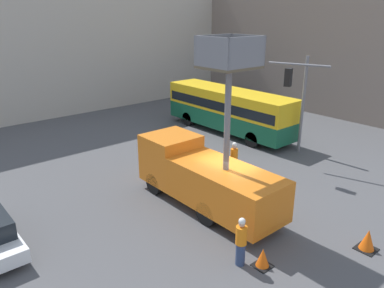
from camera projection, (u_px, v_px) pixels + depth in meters
The scene contains 10 objects.
ground_plane at pixel (233, 204), 16.60m from camera, with size 120.00×120.00×0.00m, color #4C4C4F.
building_backdrop_far at pixel (30, 37), 32.00m from camera, with size 44.00×10.00×12.03m.
building_backdrop_side at pixel (351, 48), 32.85m from camera, with size 10.00×28.00×10.10m.
utility_truck at pixel (204, 173), 16.03m from camera, with size 2.28×7.22×7.28m.
city_bus at pixel (229, 108), 25.96m from camera, with size 2.43×10.20×3.03m.
traffic_light_pole at pixel (298, 92), 20.65m from camera, with size 3.42×3.16×5.73m.
road_worker_near_truck at pixel (241, 242), 12.37m from camera, with size 0.38×0.38×1.78m.
road_worker_directing at pixel (234, 160), 18.98m from camera, with size 0.38×0.38×1.92m.
traffic_cone_near_truck at pixel (263, 258), 12.46m from camera, with size 0.59×0.59×0.68m.
traffic_cone_mid_road at pixel (368, 240), 13.33m from camera, with size 0.69×0.69×0.79m.
Camera 1 is at (-10.96, -10.05, 8.06)m, focal length 35.00 mm.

